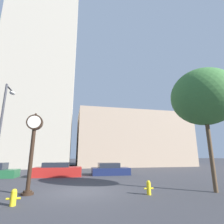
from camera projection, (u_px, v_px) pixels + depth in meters
ground_plane at (81, 192)px, 10.02m from camera, size 200.00×200.00×0.00m
building_tall_tower at (41, 79)px, 35.26m from camera, size 12.94×12.00×34.13m
building_storefront_row at (131, 140)px, 36.39m from camera, size 21.93×12.00×10.26m
street_clock at (33, 141)px, 9.91m from camera, size 0.87×0.65×4.45m
car_red at (58, 170)px, 17.22m from camera, size 4.57×1.98×1.35m
car_navy at (110, 170)px, 18.73m from camera, size 4.05×2.04×1.25m
fire_hydrant_near at (149, 187)px, 9.33m from camera, size 0.52×0.23×0.72m
fire_hydrant_far at (13, 197)px, 7.29m from camera, size 0.55×0.24×0.66m
street_lamp_left at (4, 118)px, 11.38m from camera, size 0.36×1.57×6.63m
bare_tree at (204, 97)px, 11.19m from camera, size 4.02×4.02×7.49m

